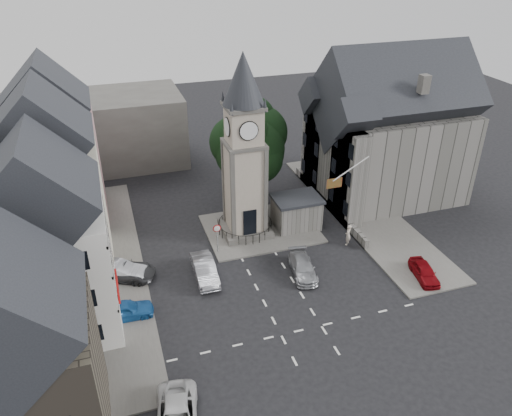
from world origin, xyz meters
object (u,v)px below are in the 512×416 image
object	(u,v)px
stone_shelter	(296,212)
car_east_red	(424,272)
clock_tower	(244,150)
car_west_blue	(124,310)
pedestrian	(348,235)

from	to	relation	value
stone_shelter	car_east_red	distance (m)	12.49
clock_tower	stone_shelter	distance (m)	8.15
car_west_blue	car_east_red	world-z (taller)	car_west_blue
stone_shelter	clock_tower	bearing A→B (deg)	174.16
stone_shelter	pedestrian	xyz separation A→B (m)	(3.20, -4.20, -0.58)
clock_tower	pedestrian	distance (m)	11.71
car_east_red	stone_shelter	bearing A→B (deg)	133.31
clock_tower	car_west_blue	size ratio (longest dim) A/B	3.97
stone_shelter	car_east_red	bearing A→B (deg)	-57.46
clock_tower	car_east_red	size ratio (longest dim) A/B	4.42
clock_tower	stone_shelter	world-z (taller)	clock_tower
clock_tower	pedestrian	world-z (taller)	clock_tower
stone_shelter	car_west_blue	distance (m)	18.16
car_west_blue	pedestrian	xyz separation A→B (m)	(19.50, 3.75, 0.27)
stone_shelter	car_east_red	world-z (taller)	stone_shelter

